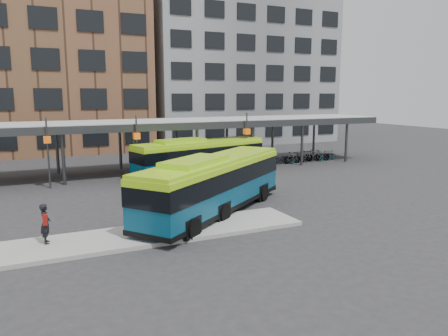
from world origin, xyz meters
TOP-DOWN VIEW (x-y plane):
  - ground at (0.00, 0.00)m, footprint 120.00×120.00m
  - boarding_island at (-5.50, -3.00)m, footprint 14.00×3.00m
  - canopy at (-0.06, 12.87)m, footprint 40.00×6.53m
  - building_brick at (-10.00, 32.00)m, footprint 26.00×14.00m
  - building_grey at (16.00, 32.00)m, footprint 24.00×14.00m
  - bus_front at (-1.57, -0.83)m, footprint 10.83×9.06m
  - bus_rear at (1.82, 9.46)m, footprint 11.14×4.80m
  - pedestrian at (-9.93, -2.52)m, footprint 0.44×0.66m
  - bike_rack at (13.69, 11.97)m, footprint 7.05×1.74m

SIDE VIEW (x-z plane):
  - ground at x=0.00m, z-range 0.00..0.00m
  - boarding_island at x=-5.50m, z-range 0.00..0.18m
  - bike_rack at x=13.69m, z-range -0.05..1.02m
  - pedestrian at x=-9.93m, z-range 0.19..1.88m
  - bus_rear at x=1.82m, z-range 0.06..3.07m
  - bus_front at x=-1.57m, z-range 0.07..3.29m
  - canopy at x=-0.06m, z-range 1.51..6.31m
  - building_grey at x=16.00m, z-range 0.00..20.00m
  - building_brick at x=-10.00m, z-range 0.00..22.00m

